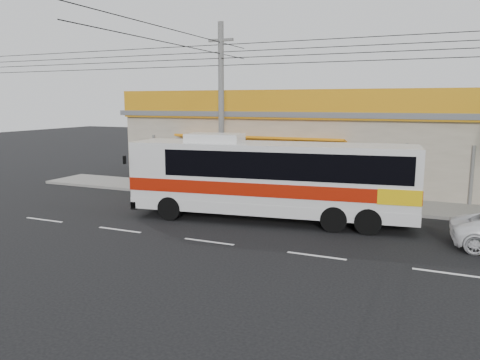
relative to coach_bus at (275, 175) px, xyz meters
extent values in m
plane|color=black|center=(-1.17, -1.36, -1.97)|extent=(120.00, 120.00, 0.00)
cube|color=slate|center=(-1.17, 4.64, -1.90)|extent=(30.00, 3.20, 0.15)
cube|color=gray|center=(-1.17, 10.24, 0.13)|extent=(22.00, 8.00, 4.20)
cube|color=#595B61|center=(-1.17, 10.24, 2.38)|extent=(22.60, 8.60, 0.30)
cube|color=orange|center=(-1.17, 6.12, 2.93)|extent=(22.00, 0.24, 1.60)
cube|color=red|center=(-3.17, 6.09, 2.93)|extent=(9.00, 0.10, 1.20)
cube|color=#136E2F|center=(5.33, 6.09, 2.93)|extent=(2.40, 0.10, 1.10)
cube|color=red|center=(-10.17, 6.09, 2.93)|extent=(3.00, 0.10, 1.10)
cube|color=orange|center=(-3.17, 5.94, 1.03)|extent=(10.00, 1.20, 0.37)
cube|color=silver|center=(-0.19, -0.02, -0.08)|extent=(12.15, 4.03, 2.88)
cube|color=#A71807|center=(-0.19, -0.02, -0.43)|extent=(12.19, 4.08, 0.55)
cube|color=#E5B60C|center=(4.94, 0.65, -0.43)|extent=(1.91, 2.73, 0.60)
cube|color=black|center=(0.50, 0.07, 0.56)|extent=(10.18, 3.81, 1.09)
cube|color=black|center=(-6.02, -0.80, 0.36)|extent=(0.45, 2.19, 1.49)
cube|color=silver|center=(-2.65, -0.35, 1.54)|extent=(2.55, 1.69, 0.36)
cylinder|color=black|center=(-4.18, -1.69, -1.46)|extent=(1.07, 0.45, 1.03)
cylinder|color=black|center=(-4.47, 0.54, -1.46)|extent=(1.07, 0.45, 1.03)
cylinder|color=black|center=(4.00, -0.60, -1.46)|extent=(1.07, 0.45, 1.03)
cylinder|color=black|center=(3.70, 1.62, -1.46)|extent=(1.07, 0.45, 1.03)
imported|color=#97130B|center=(-4.52, 5.28, -1.27)|extent=(2.22, 1.20, 1.11)
imported|color=black|center=(-8.28, 5.90, -1.30)|extent=(1.80, 1.06, 1.04)
cylinder|color=#5F5F5D|center=(-4.15, 3.44, 2.53)|extent=(0.29, 0.29, 9.01)
cube|color=#5F5F5D|center=(-4.15, 3.44, 6.13)|extent=(1.35, 0.14, 0.14)
camera|label=1|loc=(6.41, -18.51, 3.09)|focal=35.00mm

